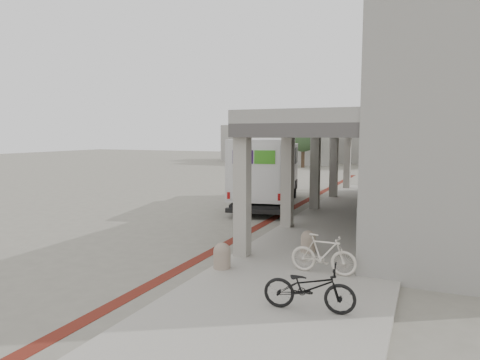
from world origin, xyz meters
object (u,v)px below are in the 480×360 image
at_px(bench, 377,225).
at_px(bicycle_black, 309,287).
at_px(fedex_truck, 267,170).
at_px(utility_cabinet, 367,224).
at_px(bicycle_cream, 323,254).

relative_size(bench, bicycle_black, 1.06).
bearing_deg(fedex_truck, utility_cabinet, -57.92).
distance_m(bicycle_black, bicycle_cream, 2.24).
relative_size(utility_cabinet, bicycle_cream, 0.67).
bearing_deg(utility_cabinet, bicycle_black, -83.18).
relative_size(fedex_truck, bench, 4.26).
bearing_deg(bicycle_black, fedex_truck, 16.58).
xyz_separation_m(fedex_truck, bicycle_black, (5.11, -11.51, -1.13)).
relative_size(utility_cabinet, bicycle_black, 0.62).
distance_m(utility_cabinet, bicycle_black, 5.87).
bearing_deg(bicycle_cream, utility_cabinet, -7.27).
height_order(bicycle_black, bicycle_cream, bicycle_cream).
bearing_deg(bicycle_cream, bicycle_black, -172.75).
bearing_deg(bicycle_cream, bench, -7.83).
bearing_deg(bench, utility_cabinet, -107.77).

